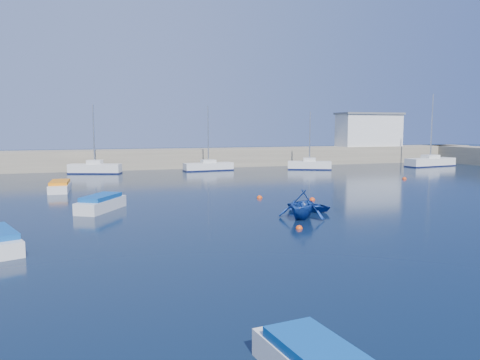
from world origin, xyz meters
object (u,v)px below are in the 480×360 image
object	(u,v)px
harbor_office	(369,130)
sailboat_7	(309,165)
sailboat_6	(208,166)
motorboat_1	(101,203)
sailboat_8	(430,162)
dinghy_center	(310,206)
dinghy_left	(302,204)
motorboat_2	(60,186)
sailboat_5	(95,168)

from	to	relation	value
harbor_office	sailboat_7	distance (m)	17.42
harbor_office	sailboat_6	distance (m)	28.75
motorboat_1	harbor_office	bearing A→B (deg)	68.39
sailboat_6	sailboat_7	size ratio (longest dim) A/B	1.10
sailboat_8	sailboat_6	bearing A→B (deg)	75.73
sailboat_8	harbor_office	bearing A→B (deg)	17.21
motorboat_1	sailboat_7	bearing A→B (deg)	71.79
dinghy_center	harbor_office	bearing A→B (deg)	14.53
harbor_office	sailboat_8	size ratio (longest dim) A/B	0.97
harbor_office	sailboat_6	size ratio (longest dim) A/B	1.19
dinghy_left	harbor_office	bearing A→B (deg)	91.38
motorboat_2	sailboat_7	bearing A→B (deg)	24.79
sailboat_6	harbor_office	bearing A→B (deg)	-83.41
sailboat_8	motorboat_1	distance (m)	51.63
harbor_office	motorboat_2	distance (m)	49.92
motorboat_1	sailboat_5	bearing A→B (deg)	120.97
sailboat_8	motorboat_2	size ratio (longest dim) A/B	2.23
dinghy_left	motorboat_1	bearing A→B (deg)	-170.40
sailboat_5	sailboat_7	distance (m)	27.52
sailboat_6	motorboat_2	xyz separation A→B (m)	(-17.37, -15.01, -0.13)
sailboat_7	motorboat_1	distance (m)	36.12
sailboat_8	dinghy_left	distance (m)	45.43
sailboat_7	dinghy_left	bearing A→B (deg)	177.47
sailboat_7	sailboat_8	size ratio (longest dim) A/B	0.74
dinghy_center	sailboat_8	bearing A→B (deg)	2.26
motorboat_2	sailboat_8	bearing A→B (deg)	15.93
harbor_office	dinghy_center	size ratio (longest dim) A/B	3.30
motorboat_1	sailboat_6	bearing A→B (deg)	92.70
sailboat_6	sailboat_8	bearing A→B (deg)	-101.19
harbor_office	motorboat_1	world-z (taller)	harbor_office
sailboat_5	motorboat_1	bearing A→B (deg)	-161.09
harbor_office	dinghy_center	bearing A→B (deg)	-128.16
motorboat_1	motorboat_2	bearing A→B (deg)	136.95
motorboat_2	dinghy_center	distance (m)	22.83
sailboat_8	motorboat_2	world-z (taller)	sailboat_8
sailboat_5	sailboat_8	distance (m)	46.44
sailboat_6	motorboat_2	distance (m)	22.96
sailboat_7	sailboat_5	bearing A→B (deg)	108.06
sailboat_7	motorboat_2	world-z (taller)	sailboat_7
sailboat_5	dinghy_center	distance (m)	34.02
motorboat_1	motorboat_2	distance (m)	11.60
sailboat_5	motorboat_2	distance (m)	15.92
sailboat_7	dinghy_center	size ratio (longest dim) A/B	2.53
sailboat_6	sailboat_7	distance (m)	13.48
sailboat_6	sailboat_7	xyz separation A→B (m)	(13.21, -2.68, 0.06)
harbor_office	dinghy_left	xyz separation A→B (m)	(-30.25, -38.63, -4.22)
dinghy_center	motorboat_1	bearing A→B (deg)	123.80
harbor_office	dinghy_center	world-z (taller)	harbor_office
motorboat_1	dinghy_center	world-z (taller)	motorboat_1
sailboat_7	dinghy_center	distance (m)	31.39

